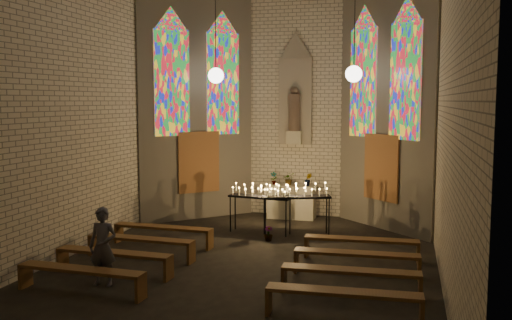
{
  "coord_description": "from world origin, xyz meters",
  "views": [
    {
      "loc": [
        3.3,
        -11.07,
        3.51
      ],
      "look_at": [
        0.13,
        0.83,
        2.22
      ],
      "focal_mm": 40.0,
      "sensor_mm": 36.0,
      "label": 1
    }
  ],
  "objects_px": {
    "aisle_flower_pot": "(268,234)",
    "visitor": "(103,247)",
    "altar": "(292,202)",
    "votive_stand_right": "(297,193)",
    "votive_stand_left": "(260,193)"
  },
  "relations": [
    {
      "from": "aisle_flower_pot",
      "to": "visitor",
      "type": "height_order",
      "value": "visitor"
    },
    {
      "from": "altar",
      "to": "aisle_flower_pot",
      "type": "relative_size",
      "value": 3.78
    },
    {
      "from": "votive_stand_right",
      "to": "visitor",
      "type": "height_order",
      "value": "visitor"
    },
    {
      "from": "altar",
      "to": "votive_stand_right",
      "type": "distance_m",
      "value": 2.28
    },
    {
      "from": "altar",
      "to": "visitor",
      "type": "xyz_separation_m",
      "value": [
        -2.23,
        -7.05,
        0.25
      ]
    },
    {
      "from": "altar",
      "to": "votive_stand_left",
      "type": "bearing_deg",
      "value": -101.52
    },
    {
      "from": "aisle_flower_pot",
      "to": "votive_stand_left",
      "type": "height_order",
      "value": "votive_stand_left"
    },
    {
      "from": "altar",
      "to": "aisle_flower_pot",
      "type": "bearing_deg",
      "value": -90.14
    },
    {
      "from": "aisle_flower_pot",
      "to": "votive_stand_left",
      "type": "relative_size",
      "value": 0.21
    },
    {
      "from": "altar",
      "to": "visitor",
      "type": "bearing_deg",
      "value": -107.58
    },
    {
      "from": "altar",
      "to": "votive_stand_right",
      "type": "xyz_separation_m",
      "value": [
        0.56,
        -2.13,
        0.61
      ]
    },
    {
      "from": "votive_stand_right",
      "to": "votive_stand_left",
      "type": "bearing_deg",
      "value": 160.77
    },
    {
      "from": "aisle_flower_pot",
      "to": "votive_stand_right",
      "type": "height_order",
      "value": "votive_stand_right"
    },
    {
      "from": "altar",
      "to": "aisle_flower_pot",
      "type": "xyz_separation_m",
      "value": [
        -0.01,
        -2.91,
        -0.31
      ]
    },
    {
      "from": "aisle_flower_pot",
      "to": "visitor",
      "type": "bearing_deg",
      "value": -118.23
    }
  ]
}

